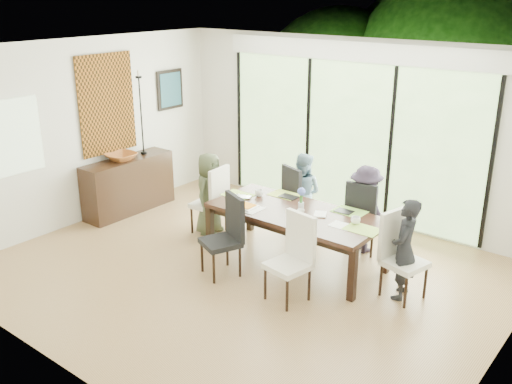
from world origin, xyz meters
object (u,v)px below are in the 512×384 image
Objects in this scene: chair_near_right at (288,259)px; vase at (301,207)px; person_far_left at (302,193)px; person_far_right at (365,209)px; bowl at (121,157)px; cup_c at (356,220)px; person_left_end at (209,194)px; table_top at (295,213)px; laptop at (239,198)px; cup_b at (301,213)px; chair_right_end at (405,257)px; cup_a at (259,193)px; person_right_end at (404,249)px; chair_far_right at (365,215)px; chair_far_left at (303,199)px; chair_left_end at (208,199)px; chair_near_left at (220,236)px; sideboard at (129,185)px.

chair_near_right is 9.17× the size of vase.
person_far_left and person_far_right have the same top height.
cup_c is at bearing 5.30° from bowl.
person_far_left is 1.00m from person_far_right.
person_left_end is 2.19m from person_far_right.
cup_c is (0.80, 0.10, 0.07)m from table_top.
cup_b is (1.00, 0.00, 0.03)m from laptop.
chair_right_end is 2.22m from cup_a.
chair_near_right reaches higher than table_top.
person_far_right is (-0.93, 0.83, 0.00)m from person_right_end.
person_far_left reaches higher than chair_far_right.
chair_far_right is 9.17× the size of vase.
chair_far_left is 0.85× the size of person_far_right.
chair_right_end is 2.98m from person_left_end.
person_far_left is 1.00× the size of person_far_right.
chair_left_end is 0.85m from cup_a.
chair_far_left is at bearing -65.12° from person_left_end.
person_right_end reaches higher than chair_right_end.
person_right_end is 1.34m from cup_b.
chair_right_end is (3.00, 0.00, 0.00)m from chair_left_end.
person_left_end is 10.75× the size of vase.
bowl is at bearing 84.62° from person_left_end.
vase is (1.53, 0.05, 0.15)m from person_left_end.
chair_left_end is 2.18m from chair_near_right.
chair_right_end is at bearing -3.90° from cup_a.
person_right_end reaches higher than laptop.
table_top is 0.95m from person_far_left.
bowl is (-4.54, -0.26, 0.32)m from person_right_end.
cup_c is at bearing 138.54° from person_far_left.
chair_right_end is 2.12m from person_far_left.
chair_far_right and chair_near_right have the same top height.
chair_far_right is (1.00, 0.00, 0.00)m from chair_far_left.
chair_near_right is 1.95m from person_far_left.
person_far_left reaches higher than cup_b.
chair_near_left reaches higher than cup_c.
laptop is 3.30× the size of cup_b.
chair_right_end is at bearing -18.29° from laptop.
laptop is at bearing 137.59° from chair_near_left.
vase is (-1.43, 0.05, 0.15)m from person_right_end.
person_far_right is (0.55, 0.83, -0.07)m from table_top.
table_top is 0.86m from laptop.
chair_left_end and chair_near_right have the same top height.
sideboard is (-2.61, -1.01, -0.08)m from chair_far_left.
person_left_end is at bearing 150.25° from laptop.
chair_far_right is (-0.95, 0.85, 0.00)m from chair_right_end.
sideboard is (-2.56, 0.71, -0.08)m from chair_near_left.
cup_c is (0.25, -0.73, 0.14)m from person_far_right.
person_left_end reaches higher than cup_a.
chair_near_right is 1.04m from cup_c.
chair_far_left is 2.11m from person_right_end.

